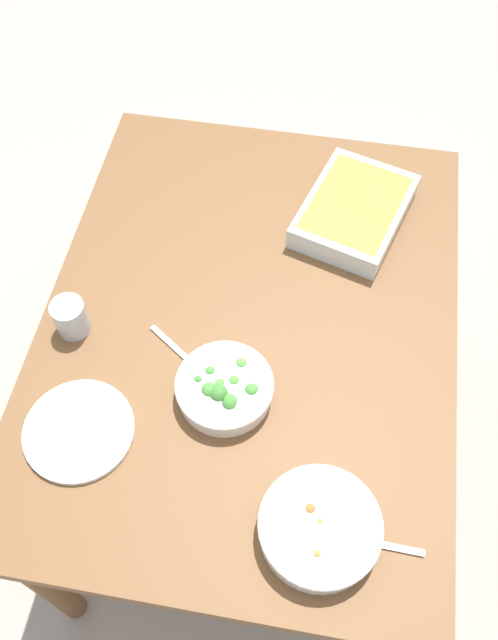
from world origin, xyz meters
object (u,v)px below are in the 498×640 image
Objects in this scene: baking_dish at (354,210)px; side_plate at (79,431)px; stew_bowl at (319,528)px; drink_cup at (71,318)px; broccoli_bowl at (225,388)px; spoon_by_stew at (362,541)px; spoon_by_broccoli at (187,359)px.

baking_dish is 0.80m from side_plate.
stew_bowl and baking_dish have the same top height.
baking_dish is at bearing 0.24° from stew_bowl.
stew_bowl is 2.63× the size of drink_cup.
stew_bowl is 1.02× the size of side_plate.
baking_dish is at bearing -22.89° from broccoli_bowl.
broccoli_bowl is at bearing 41.93° from stew_bowl.
spoon_by_stew is at bearing -129.51° from broccoli_bowl.
spoon_by_stew is at bearing -91.71° from stew_bowl.
drink_cup is 0.26m from spoon_by_broccoli.
stew_bowl is 1.45× the size of spoon_by_broccoli.
stew_bowl is 0.76m from baking_dish.
spoon_by_stew is 1.14× the size of spoon_by_broccoli.
baking_dish reaches higher than side_plate.
spoon_by_broccoli is at bearing -97.94° from drink_cup.
broccoli_bowl reaches higher than baking_dish.
drink_cup is at bearing 58.73° from stew_bowl.
stew_bowl reaches higher than side_plate.
broccoli_bowl is 1.29× the size of spoon_by_broccoli.
drink_cup reaches higher than spoon_by_stew.
side_plate is at bearing -160.34° from drink_cup.
side_plate is at bearing 78.25° from spoon_by_stew.
broccoli_bowl reaches higher than stew_bowl.
spoon_by_stew is at bearing -173.77° from baking_dish.
spoon_by_stew is (-0.35, -0.65, -0.03)m from drink_cup.
broccoli_bowl is 0.30m from side_plate.
side_plate is (-0.64, 0.49, -0.03)m from baking_dish.
baking_dish is at bearing -37.13° from side_plate.
broccoli_bowl reaches higher than spoon_by_broccoli.
side_plate is (-0.13, 0.27, -0.02)m from broccoli_bowl.
spoon_by_broccoli is at bearing 54.54° from broccoli_bowl.
spoon_by_broccoli is (-0.04, -0.26, -0.03)m from drink_cup.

